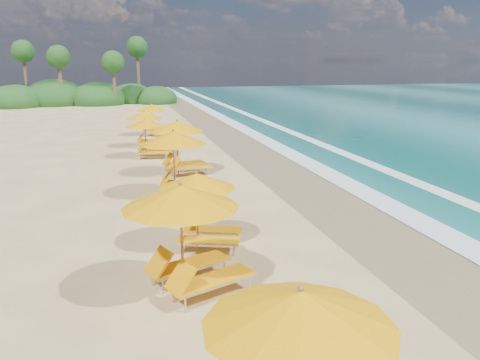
{
  "coord_description": "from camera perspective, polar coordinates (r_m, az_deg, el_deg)",
  "views": [
    {
      "loc": [
        -3.95,
        -15.26,
        5.17
      ],
      "look_at": [
        0.0,
        0.0,
        1.2
      ],
      "focal_mm": 35.59,
      "sensor_mm": 36.0,
      "label": 1
    }
  ],
  "objects": [
    {
      "name": "ground",
      "position": [
        16.59,
        0.0,
        -4.02
      ],
      "size": [
        160.0,
        160.0,
        0.0
      ],
      "primitive_type": "plane",
      "color": "#D8BF7F",
      "rests_on": "ground"
    },
    {
      "name": "wet_sand",
      "position": [
        17.97,
        12.46,
        -2.92
      ],
      "size": [
        4.0,
        160.0,
        0.01
      ],
      "primitive_type": "cube",
      "color": "olive",
      "rests_on": "ground"
    },
    {
      "name": "surf_foam",
      "position": [
        19.31,
        19.64,
        -2.16
      ],
      "size": [
        4.0,
        160.0,
        0.01
      ],
      "color": "white",
      "rests_on": "ground"
    },
    {
      "name": "station_3",
      "position": [
        10.75,
        -6.06,
        -6.04
      ],
      "size": [
        3.42,
        3.37,
        2.64
      ],
      "rotation": [
        0.0,
        0.0,
        0.38
      ],
      "color": "olive",
      "rests_on": "ground"
    },
    {
      "name": "station_4",
      "position": [
        13.41,
        -4.44,
        -2.97
      ],
      "size": [
        2.81,
        2.76,
        2.2
      ],
      "rotation": [
        0.0,
        0.0,
        -0.33
      ],
      "color": "olive",
      "rests_on": "ground"
    },
    {
      "name": "station_5",
      "position": [
        18.61,
        -7.31,
        2.56
      ],
      "size": [
        3.15,
        3.01,
        2.63
      ],
      "rotation": [
        0.0,
        0.0,
        -0.19
      ],
      "color": "olive",
      "rests_on": "ground"
    },
    {
      "name": "station_6",
      "position": [
        22.22,
        -7.03,
        4.37
      ],
      "size": [
        3.07,
        2.93,
        2.57
      ],
      "rotation": [
        0.0,
        0.0,
        0.17
      ],
      "color": "olive",
      "rests_on": "ground"
    },
    {
      "name": "station_7",
      "position": [
        26.39,
        -10.89,
        5.26
      ],
      "size": [
        2.51,
        2.37,
        2.16
      ],
      "rotation": [
        0.0,
        0.0,
        -0.12
      ],
      "color": "olive",
      "rests_on": "ground"
    },
    {
      "name": "station_8",
      "position": [
        29.7,
        -11.0,
        6.32
      ],
      "size": [
        2.52,
        2.35,
        2.25
      ],
      "rotation": [
        0.0,
        0.0,
        -0.07
      ],
      "color": "olive",
      "rests_on": "ground"
    },
    {
      "name": "station_9",
      "position": [
        34.31,
        -10.23,
        7.37
      ],
      "size": [
        2.97,
        2.97,
        2.24
      ],
      "rotation": [
        0.0,
        0.0,
        -0.48
      ],
      "color": "olive",
      "rests_on": "ground"
    },
    {
      "name": "treeline",
      "position": [
        61.21,
        -20.37,
        9.37
      ],
      "size": [
        25.8,
        8.8,
        9.74
      ],
      "color": "#163D14",
      "rests_on": "ground"
    }
  ]
}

